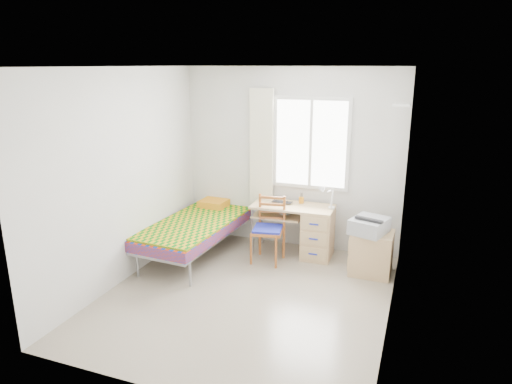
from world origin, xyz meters
TOP-DOWN VIEW (x-y plane):
  - floor at (0.00, 0.00)m, footprint 3.50×3.50m
  - ceiling at (0.00, 0.00)m, footprint 3.50×3.50m
  - wall_back at (0.00, 1.75)m, footprint 3.20×0.00m
  - wall_left at (-1.60, 0.00)m, footprint 0.00×3.50m
  - wall_right at (1.60, 0.00)m, footprint 0.00×3.50m
  - window at (0.30, 1.73)m, footprint 1.10×0.04m
  - curtain at (-0.42, 1.68)m, footprint 0.35×0.05m
  - floating_shelf at (1.49, 1.40)m, footprint 0.20×0.32m
  - bed at (-1.11, 0.96)m, footprint 1.06×2.06m
  - desk at (0.44, 1.41)m, footprint 1.16×0.56m
  - chair at (-0.08, 1.07)m, footprint 0.46×0.46m
  - cabinet at (1.28, 1.14)m, footprint 0.53×0.47m
  - printer at (1.24, 1.10)m, footprint 0.51×0.56m
  - laptop at (-0.03, 1.43)m, footprint 0.30×0.20m
  - pen_cup at (0.22, 1.57)m, footprint 0.09×0.09m
  - task_lamp at (0.62, 1.35)m, footprint 0.21×0.30m
  - book at (-0.03, 1.45)m, footprint 0.16×0.21m

SIDE VIEW (x-z plane):
  - floor at x=0.00m, z-range 0.00..0.00m
  - cabinet at x=1.28m, z-range 0.00..0.56m
  - desk at x=0.44m, z-range 0.03..0.75m
  - bed at x=-1.11m, z-range -0.01..0.86m
  - chair at x=-0.08m, z-range 0.06..0.97m
  - book at x=-0.03m, z-range 0.58..0.60m
  - printer at x=1.24m, z-range 0.56..0.76m
  - laptop at x=-0.03m, z-range 0.71..0.74m
  - pen_cup at x=0.22m, z-range 0.71..0.80m
  - task_lamp at x=0.62m, z-range 0.76..1.10m
  - wall_left at x=-1.60m, z-range -0.45..3.05m
  - wall_right at x=1.60m, z-range -0.45..3.05m
  - wall_back at x=0.00m, z-range -0.30..2.90m
  - curtain at x=-0.42m, z-range 0.60..2.30m
  - window at x=0.30m, z-range 0.90..2.20m
  - floating_shelf at x=1.49m, z-range 2.13..2.17m
  - ceiling at x=0.00m, z-range 2.60..2.60m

